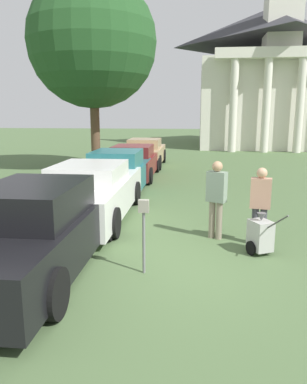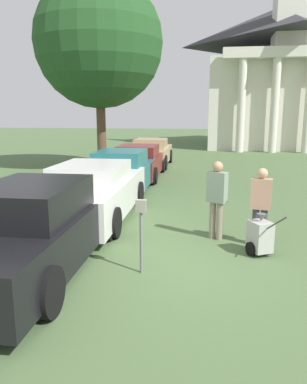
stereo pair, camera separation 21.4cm
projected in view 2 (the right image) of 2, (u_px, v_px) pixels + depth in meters
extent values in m
plane|color=#4C663D|center=(165.00, 268.00, 6.83)|extent=(120.00, 120.00, 0.00)
cube|color=black|center=(39.00, 235.00, 6.74)|extent=(1.84, 5.21, 0.82)
cube|color=black|center=(31.00, 200.00, 6.39)|extent=(1.59, 2.20, 0.58)
cylinder|color=black|center=(34.00, 221.00, 8.46)|extent=(0.19, 0.73, 0.73)
cylinder|color=black|center=(108.00, 224.00, 8.24)|extent=(0.19, 0.73, 0.73)
cylinder|color=black|center=(50.00, 292.00, 5.12)|extent=(0.19, 0.73, 0.73)
cube|color=silver|center=(95.00, 195.00, 10.02)|extent=(1.97, 5.18, 0.83)
cube|color=silver|center=(92.00, 172.00, 9.68)|extent=(1.70, 2.19, 0.46)
cylinder|color=black|center=(81.00, 191.00, 11.74)|extent=(0.19, 0.71, 0.71)
cylinder|color=black|center=(139.00, 193.00, 11.50)|extent=(0.19, 0.71, 0.71)
cylinder|color=black|center=(36.00, 220.00, 8.64)|extent=(0.19, 0.71, 0.71)
cylinder|color=black|center=(115.00, 223.00, 8.40)|extent=(0.19, 0.71, 0.71)
cube|color=#23666B|center=(122.00, 177.00, 13.19)|extent=(1.85, 4.92, 0.76)
cube|color=#23666B|center=(121.00, 159.00, 12.87)|extent=(1.60, 2.08, 0.55)
cylinder|color=black|center=(109.00, 175.00, 14.83)|extent=(0.19, 0.67, 0.66)
cylinder|color=black|center=(153.00, 176.00, 14.60)|extent=(0.19, 0.67, 0.66)
cylinder|color=black|center=(85.00, 191.00, 11.88)|extent=(0.19, 0.67, 0.66)
cylinder|color=black|center=(140.00, 193.00, 11.66)|extent=(0.19, 0.67, 0.66)
cube|color=maroon|center=(139.00, 165.00, 16.31)|extent=(1.87, 4.81, 0.74)
cube|color=maroon|center=(138.00, 151.00, 15.99)|extent=(1.61, 2.03, 0.48)
cylinder|color=black|center=(126.00, 165.00, 17.90)|extent=(0.19, 0.67, 0.66)
cylinder|color=black|center=(163.00, 165.00, 17.68)|extent=(0.19, 0.67, 0.66)
cylinder|color=black|center=(111.00, 175.00, 15.03)|extent=(0.19, 0.67, 0.66)
cylinder|color=black|center=(155.00, 176.00, 14.80)|extent=(0.19, 0.67, 0.66)
cube|color=tan|center=(151.00, 155.00, 19.79)|extent=(1.85, 4.70, 0.77)
cube|color=tan|center=(151.00, 143.00, 19.48)|extent=(1.60, 1.98, 0.47)
cylinder|color=black|center=(140.00, 156.00, 21.36)|extent=(0.19, 0.74, 0.74)
cylinder|color=black|center=(170.00, 156.00, 21.13)|extent=(0.19, 0.74, 0.74)
cylinder|color=black|center=(130.00, 162.00, 18.55)|extent=(0.19, 0.74, 0.74)
cylinder|color=black|center=(165.00, 163.00, 18.32)|extent=(0.19, 0.74, 0.74)
cylinder|color=slate|center=(141.00, 243.00, 6.51)|extent=(0.05, 0.05, 1.10)
cube|color=gray|center=(141.00, 206.00, 6.37)|extent=(0.18, 0.09, 0.22)
cylinder|color=gray|center=(219.00, 221.00, 8.27)|extent=(0.14, 0.14, 0.85)
cylinder|color=gray|center=(212.00, 220.00, 8.36)|extent=(0.14, 0.14, 0.85)
cube|color=gray|center=(217.00, 187.00, 8.16)|extent=(0.47, 0.38, 0.67)
sphere|color=tan|center=(218.00, 167.00, 8.06)|extent=(0.23, 0.23, 0.23)
cylinder|color=#3F3F47|center=(263.00, 228.00, 7.87)|extent=(0.14, 0.14, 0.81)
cylinder|color=#3F3F47|center=(255.00, 227.00, 7.93)|extent=(0.14, 0.14, 0.81)
cube|color=tan|center=(261.00, 194.00, 7.75)|extent=(0.45, 0.29, 0.64)
sphere|color=tan|center=(263.00, 173.00, 7.66)|extent=(0.22, 0.22, 0.22)
cube|color=#B2B2AD|center=(260.00, 236.00, 7.38)|extent=(0.52, 0.56, 0.60)
cone|color=#59595B|center=(261.00, 218.00, 7.30)|extent=(0.18, 0.18, 0.16)
cylinder|color=#4C4C4C|center=(276.00, 223.00, 6.86)|extent=(0.29, 0.54, 0.43)
cylinder|color=black|center=(250.00, 249.00, 7.37)|extent=(0.17, 0.27, 0.28)
cylinder|color=black|center=(268.00, 247.00, 7.50)|extent=(0.17, 0.27, 0.28)
cube|color=silver|center=(275.00, 106.00, 32.30)|extent=(11.30, 12.46, 6.75)
pyramid|color=#333338|center=(280.00, 26.00, 30.96)|extent=(11.52, 12.71, 3.04)
cylinder|color=silver|center=(241.00, 106.00, 26.20)|extent=(0.56, 0.56, 6.42)
cylinder|color=silver|center=(275.00, 106.00, 25.88)|extent=(0.56, 0.56, 6.42)
cube|color=silver|center=(296.00, 52.00, 24.98)|extent=(9.60, 0.70, 0.70)
cylinder|color=brown|center=(102.00, 135.00, 18.32)|extent=(0.44, 0.44, 3.41)
sphere|color=#234C23|center=(99.00, 43.00, 17.43)|extent=(6.01, 6.01, 6.01)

